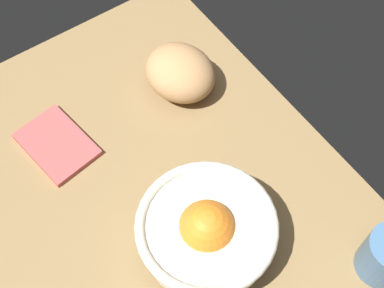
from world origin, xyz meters
The scene contains 4 objects.
ground_plane centered at (0.00, 0.00, -1.50)cm, with size 83.61×62.99×3.00cm, color olive.
fruit_bowl centered at (12.02, 2.17, 5.71)cm, with size 21.85×21.85×11.02cm.
bread_loaf centered at (-16.47, 16.72, 4.34)cm, with size 13.87×12.03×8.69cm, color tan.
napkin_folded centered at (-18.27, -8.93, 0.54)cm, with size 14.03×9.74×1.09cm, color #B94E4C.
Camera 1 is at (35.74, -17.17, 83.07)cm, focal length 50.11 mm.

